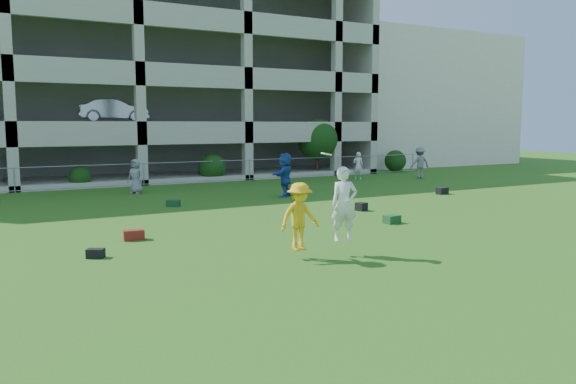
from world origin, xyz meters
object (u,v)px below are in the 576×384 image
bystander_c (136,176)px  parking_garage (106,79)px  stucco_building (388,102)px  bystander_f (420,163)px  bystander_e (358,166)px  crate_d (361,207)px  bystander_d (285,175)px  frisbee_contest (315,212)px

bystander_c → parking_garage: size_ratio=0.05×
stucco_building → parking_garage: parking_garage is taller
bystander_f → bystander_e: bearing=-5.2°
stucco_building → bystander_c: size_ratio=10.11×
stucco_building → crate_d: (-18.13, -21.19, -4.85)m
bystander_d → bystander_c: bearing=-79.1°
bystander_e → stucco_building: bearing=-96.7°
bystander_c → parking_garage: 12.89m
stucco_building → bystander_f: bearing=-121.4°
frisbee_contest → parking_garage: parking_garage is taller
bystander_d → crate_d: bystander_d is taller
stucco_building → bystander_e: (-11.44, -11.72, -4.21)m
bystander_d → frisbee_contest: frisbee_contest is taller
bystander_e → parking_garage: size_ratio=0.05×
bystander_e → parking_garage: 17.08m
crate_d → parking_garage: (-4.88, 20.89, 5.86)m
bystander_c → stucco_building: bearing=74.0°
bystander_d → frisbee_contest: (-4.78, -10.31, 0.14)m
stucco_building → bystander_e: 16.91m
bystander_f → frisbee_contest: 20.89m
bystander_e → parking_garage: bearing=-7.0°
bystander_c → bystander_d: 6.93m
bystander_c → parking_garage: (1.12, 11.73, 5.22)m
bystander_e → frisbee_contest: (-12.01, -14.89, 0.30)m
stucco_building → bystander_e: stucco_building is taller
stucco_building → bystander_d: stucco_building is taller
stucco_building → frisbee_contest: 35.69m
frisbee_contest → parking_garage: bearing=89.0°
bystander_f → frisbee_contest: size_ratio=0.80×
bystander_c → bystander_e: size_ratio=1.00×
bystander_f → crate_d: (-10.34, -8.41, -0.76)m
stucco_building → bystander_c: (-24.13, -12.03, -4.21)m
bystander_c → crate_d: size_ratio=4.52×
stucco_building → bystander_e: bearing=-134.3°
bystander_d → parking_garage: (-4.34, 16.00, 5.05)m
bystander_f → crate_d: size_ratio=5.23×
bystander_e → frisbee_contest: size_ratio=0.69×
crate_d → parking_garage: bearing=103.2°
bystander_e → crate_d: bystander_e is taller
frisbee_contest → parking_garage: (0.44, 26.31, 4.92)m
stucco_building → bystander_f: (-7.79, -12.79, -4.09)m
parking_garage → frisbee_contest: bearing=-91.0°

